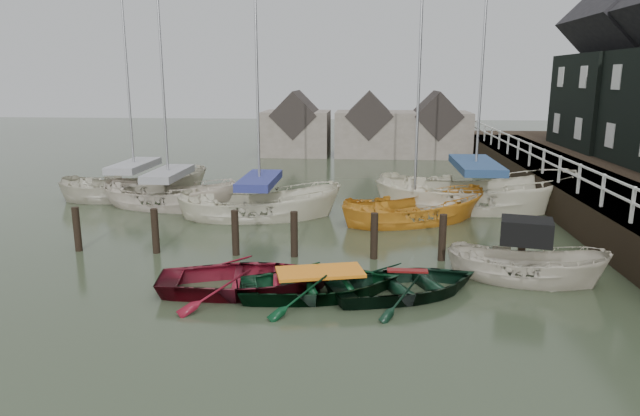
# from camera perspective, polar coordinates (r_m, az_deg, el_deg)

# --- Properties ---
(ground) EXTENTS (120.00, 120.00, 0.00)m
(ground) POSITION_cam_1_polar(r_m,az_deg,el_deg) (14.44, 0.66, -8.63)
(ground) COLOR #2A3320
(ground) RESTS_ON ground
(pier) EXTENTS (3.04, 32.00, 2.70)m
(pier) POSITION_cam_1_polar(r_m,az_deg,el_deg) (25.31, 24.39, 1.34)
(pier) COLOR black
(pier) RESTS_ON ground
(mooring_pilings) EXTENTS (13.72, 0.22, 1.80)m
(mooring_pilings) POSITION_cam_1_polar(r_m,az_deg,el_deg) (17.21, -2.31, -3.28)
(mooring_pilings) COLOR black
(mooring_pilings) RESTS_ON ground
(far_sheds) EXTENTS (14.00, 4.08, 4.39)m
(far_sheds) POSITION_cam_1_polar(r_m,az_deg,el_deg) (39.54, 4.67, 7.95)
(far_sheds) COLOR #665B51
(far_sheds) RESTS_ON ground
(rowboat_red) EXTENTS (4.93, 3.87, 0.93)m
(rowboat_red) POSITION_cam_1_polar(r_m,az_deg,el_deg) (14.77, -7.16, -8.23)
(rowboat_red) COLOR maroon
(rowboat_red) RESTS_ON ground
(rowboat_green) EXTENTS (4.72, 3.88, 0.85)m
(rowboat_green) POSITION_cam_1_polar(r_m,az_deg,el_deg) (14.41, 0.00, -8.67)
(rowboat_green) COLOR black
(rowboat_green) RESTS_ON ground
(rowboat_dkgreen) EXTENTS (4.81, 4.24, 0.83)m
(rowboat_dkgreen) POSITION_cam_1_polar(r_m,az_deg,el_deg) (14.60, 8.65, -8.54)
(rowboat_dkgreen) COLOR black
(rowboat_dkgreen) RESTS_ON ground
(motorboat) EXTENTS (4.34, 2.44, 2.45)m
(motorboat) POSITION_cam_1_polar(r_m,az_deg,el_deg) (16.22, 19.76, -6.56)
(motorboat) COLOR beige
(motorboat) RESTS_ON ground
(sailboat_a) EXTENTS (6.44, 3.52, 11.09)m
(sailboat_a) POSITION_cam_1_polar(r_m,az_deg,el_deg) (24.58, -14.75, 0.22)
(sailboat_a) COLOR beige
(sailboat_a) RESTS_ON ground
(sailboat_b) EXTENTS (6.58, 3.43, 12.25)m
(sailboat_b) POSITION_cam_1_polar(r_m,az_deg,el_deg) (22.20, -5.98, -0.76)
(sailboat_b) COLOR beige
(sailboat_b) RESTS_ON ground
(sailboat_c) EXTENTS (6.20, 4.31, 10.68)m
(sailboat_c) POSITION_cam_1_polar(r_m,az_deg,el_deg) (21.70, 9.34, -1.32)
(sailboat_c) COLOR orange
(sailboat_c) RESTS_ON ground
(sailboat_d) EXTENTS (8.16, 3.36, 11.97)m
(sailboat_d) POSITION_cam_1_polar(r_m,az_deg,el_deg) (24.27, 15.09, 0.03)
(sailboat_d) COLOR silver
(sailboat_d) RESTS_ON ground
(sailboat_e) EXTENTS (6.76, 4.49, 9.78)m
(sailboat_e) POSITION_cam_1_polar(r_m,az_deg,el_deg) (26.89, -17.90, 1.09)
(sailboat_e) COLOR #BAB49F
(sailboat_e) RESTS_ON ground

